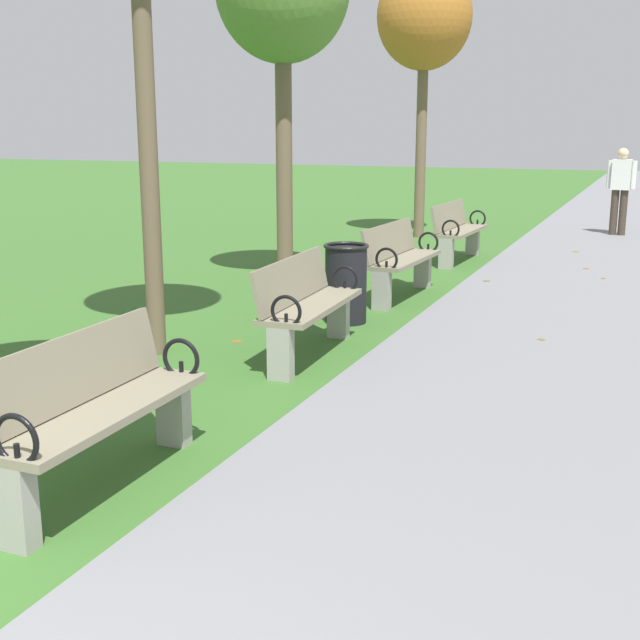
# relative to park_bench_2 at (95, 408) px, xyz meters

# --- Properties ---
(paved_walkway) EXTENTS (2.96, 44.00, 0.02)m
(paved_walkway) POSITION_rel_park_bench_2_xyz_m (1.98, 15.20, -0.48)
(paved_walkway) COLOR slate
(paved_walkway) RESTS_ON ground
(park_bench_2) EXTENTS (0.50, 1.61, 0.90)m
(park_bench_2) POSITION_rel_park_bench_2_xyz_m (0.00, 0.00, 0.00)
(park_bench_2) COLOR gray
(park_bench_2) RESTS_ON ground
(park_bench_3) EXTENTS (0.54, 1.62, 0.90)m
(park_bench_3) POSITION_rel_park_bench_2_xyz_m (0.00, 3.04, 0.00)
(park_bench_3) COLOR gray
(park_bench_3) RESTS_ON ground
(park_bench_4) EXTENTS (0.54, 1.62, 0.90)m
(park_bench_4) POSITION_rel_park_bench_2_xyz_m (0.00, 5.88, 0.00)
(park_bench_4) COLOR gray
(park_bench_4) RESTS_ON ground
(park_bench_5) EXTENTS (0.55, 1.62, 0.90)m
(park_bench_5) POSITION_rel_park_bench_2_xyz_m (0.00, 8.88, 0.00)
(park_bench_5) COLOR gray
(park_bench_5) RESTS_ON ground
(tree_5) EXTENTS (1.69, 1.69, 4.87)m
(tree_5) POSITION_rel_park_bench_2_xyz_m (-1.33, 11.43, 3.40)
(tree_5) COLOR brown
(tree_5) RESTS_ON ground
(pedestrian_walking) EXTENTS (0.53, 0.24, 1.62)m
(pedestrian_walking) POSITION_rel_park_bench_2_xyz_m (2.12, 13.01, 0.44)
(pedestrian_walking) COLOR #3D3328
(pedestrian_walking) RESTS_ON paved_walkway
(trash_bin) EXTENTS (0.48, 0.48, 0.84)m
(trash_bin) POSITION_rel_park_bench_2_xyz_m (-0.15, 4.43, -0.06)
(trash_bin) COLOR black
(trash_bin) RESTS_ON ground
(scattered_leaves) EXTENTS (5.01, 15.37, 0.02)m
(scattered_leaves) POSITION_rel_park_bench_2_xyz_m (-0.07, 2.14, -0.48)
(scattered_leaves) COLOR brown
(scattered_leaves) RESTS_ON ground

